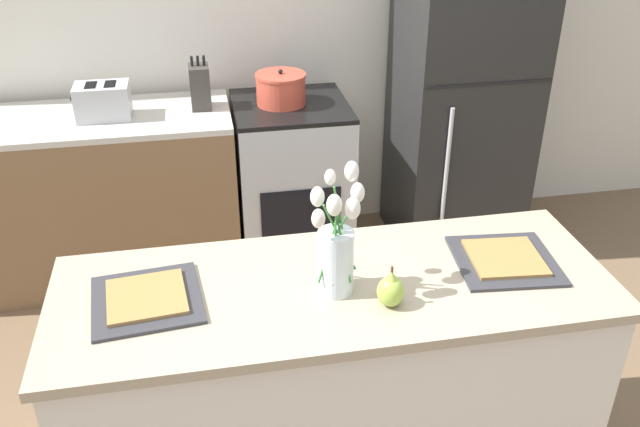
% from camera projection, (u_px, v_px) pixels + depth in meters
% --- Properties ---
extents(back_wall, '(5.20, 0.08, 2.70)m').
position_uv_depth(back_wall, '(259.00, 3.00, 3.66)').
color(back_wall, silver).
rests_on(back_wall, ground_plane).
extents(kitchen_island, '(1.80, 0.66, 0.88)m').
position_uv_depth(kitchen_island, '(333.00, 386.00, 2.38)').
color(kitchen_island, silver).
rests_on(kitchen_island, ground_plane).
extents(back_counter, '(1.68, 0.60, 0.91)m').
position_uv_depth(back_counter, '(75.00, 200.00, 3.57)').
color(back_counter, brown).
rests_on(back_counter, ground_plane).
extents(stove_range, '(0.60, 0.61, 0.91)m').
position_uv_depth(stove_range, '(292.00, 182.00, 3.76)').
color(stove_range, '#B2B5B7').
rests_on(stove_range, ground_plane).
extents(refrigerator, '(0.68, 0.67, 1.72)m').
position_uv_depth(refrigerator, '(461.00, 102.00, 3.72)').
color(refrigerator, black).
rests_on(refrigerator, ground_plane).
extents(flower_vase, '(0.17, 0.17, 0.42)m').
position_uv_depth(flower_vase, '(336.00, 247.00, 2.06)').
color(flower_vase, silver).
rests_on(flower_vase, kitchen_island).
extents(pear_figurine, '(0.08, 0.08, 0.14)m').
position_uv_depth(pear_figurine, '(391.00, 290.00, 2.04)').
color(pear_figurine, '#9EBC47').
rests_on(pear_figurine, kitchen_island).
extents(plate_setting_left, '(0.36, 0.36, 0.02)m').
position_uv_depth(plate_setting_left, '(147.00, 299.00, 2.08)').
color(plate_setting_left, '#333338').
rests_on(plate_setting_left, kitchen_island).
extents(plate_setting_right, '(0.36, 0.36, 0.02)m').
position_uv_depth(plate_setting_right, '(505.00, 260.00, 2.27)').
color(plate_setting_right, '#333338').
rests_on(plate_setting_right, kitchen_island).
extents(toaster, '(0.28, 0.18, 0.17)m').
position_uv_depth(toaster, '(103.00, 101.00, 3.32)').
color(toaster, '#B7BABC').
rests_on(toaster, back_counter).
extents(cooking_pot, '(0.26, 0.26, 0.18)m').
position_uv_depth(cooking_pot, '(281.00, 89.00, 3.50)').
color(cooking_pot, '#CC4C38').
rests_on(cooking_pot, stove_range).
extents(knife_block, '(0.10, 0.14, 0.27)m').
position_uv_depth(knife_block, '(200.00, 87.00, 3.44)').
color(knife_block, '#3D3833').
rests_on(knife_block, back_counter).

